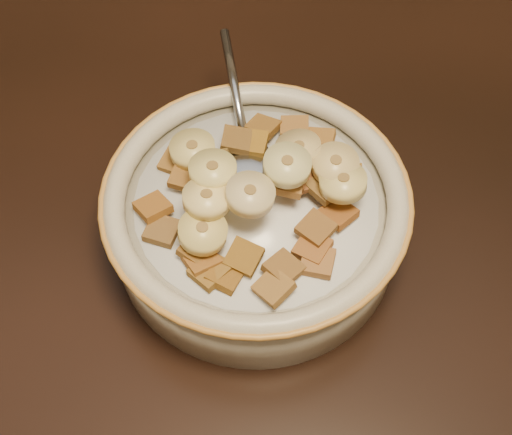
{
  "coord_description": "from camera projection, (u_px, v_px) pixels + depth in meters",
  "views": [
    {
      "loc": [
        0.11,
        -0.34,
        1.19
      ],
      "look_at": [
        0.11,
        -0.06,
        0.78
      ],
      "focal_mm": 50.0,
      "sensor_mm": 36.0,
      "label": 1
    }
  ],
  "objects": [
    {
      "name": "table",
      "position": [
        112.0,
        193.0,
        0.57
      ],
      "size": [
        1.44,
        0.96,
        0.04
      ],
      "primitive_type": "cube",
      "rotation": [
        0.0,
        0.0,
        0.04
      ],
      "color": "black",
      "rests_on": "floor"
    },
    {
      "name": "cereal_bowl",
      "position": [
        256.0,
        222.0,
        0.5
      ],
      "size": [
        0.2,
        0.2,
        0.05
      ],
      "primitive_type": "cylinder",
      "color": "beige",
      "rests_on": "table"
    },
    {
      "name": "milk",
      "position": [
        256.0,
        203.0,
        0.48
      ],
      "size": [
        0.16,
        0.16,
        0.0
      ],
      "primitive_type": "cylinder",
      "color": "white",
      "rests_on": "cereal_bowl"
    },
    {
      "name": "spoon",
      "position": [
        248.0,
        162.0,
        0.49
      ],
      "size": [
        0.04,
        0.05,
        0.01
      ],
      "primitive_type": "ellipsoid",
      "rotation": [
        0.0,
        0.0,
        3.29
      ],
      "color": "#9EA9B8",
      "rests_on": "cereal_bowl"
    },
    {
      "name": "cereal_square_0",
      "position": [
        283.0,
        268.0,
        0.44
      ],
      "size": [
        0.03,
        0.03,
        0.01
      ],
      "primitive_type": "cube",
      "rotation": [
        0.05,
        0.15,
        0.78
      ],
      "color": "brown",
      "rests_on": "milk"
    },
    {
      "name": "cereal_square_1",
      "position": [
        194.0,
        158.0,
        0.48
      ],
      "size": [
        0.03,
        0.03,
        0.01
      ],
      "primitive_type": "cube",
      "rotation": [
        -0.04,
        -0.15,
        0.62
      ],
      "color": "brown",
      "rests_on": "milk"
    },
    {
      "name": "cereal_square_2",
      "position": [
        309.0,
        176.0,
        0.47
      ],
      "size": [
        0.03,
        0.03,
        0.01
      ],
      "primitive_type": "cube",
      "rotation": [
        0.22,
        0.16,
        0.47
      ],
      "color": "#98582B",
      "rests_on": "milk"
    },
    {
      "name": "cereal_square_3",
      "position": [
        302.0,
        150.0,
        0.49
      ],
      "size": [
        0.02,
        0.02,
        0.01
      ],
      "primitive_type": "cube",
      "rotation": [
        0.11,
        0.07,
        0.19
      ],
      "color": "brown",
      "rests_on": "milk"
    },
    {
      "name": "cereal_square_4",
      "position": [
        215.0,
        164.0,
        0.48
      ],
      "size": [
        0.02,
        0.02,
        0.01
      ],
      "primitive_type": "cube",
      "rotation": [
        -0.23,
        -0.02,
        1.58
      ],
      "color": "brown",
      "rests_on": "milk"
    },
    {
      "name": "cereal_square_5",
      "position": [
        288.0,
        183.0,
        0.46
      ],
      "size": [
        0.02,
        0.02,
        0.01
      ],
      "primitive_type": "cube",
      "rotation": [
        0.09,
        -0.13,
        2.94
      ],
      "color": "olive",
      "rests_on": "milk"
    },
    {
      "name": "cereal_square_6",
      "position": [
        338.0,
        213.0,
        0.47
      ],
      "size": [
        0.03,
        0.03,
        0.01
      ],
      "primitive_type": "cube",
      "rotation": [
        0.09,
        0.14,
        2.32
      ],
      "color": "brown",
      "rests_on": "milk"
    },
    {
      "name": "cereal_square_7",
      "position": [
        285.0,
        168.0,
        0.47
      ],
      "size": [
        0.02,
        0.02,
        0.01
      ],
      "primitive_type": "cube",
      "rotation": [
        -0.03,
        0.07,
        2.99
      ],
      "color": "brown",
      "rests_on": "milk"
    },
    {
      "name": "cereal_square_8",
      "position": [
        225.0,
        275.0,
        0.44
      ],
      "size": [
        0.03,
        0.03,
        0.01
      ],
      "primitive_type": "cube",
      "rotation": [
        0.13,
        0.16,
        1.11
      ],
      "color": "brown",
      "rests_on": "milk"
    },
    {
      "name": "cereal_square_9",
      "position": [
        298.0,
        150.0,
        0.49
      ],
      "size": [
        0.03,
        0.03,
        0.01
      ],
      "primitive_type": "cube",
      "rotation": [
        -0.22,
        -0.04,
        0.65
      ],
      "color": "brown",
      "rests_on": "milk"
    },
    {
      "name": "cereal_square_10",
      "position": [
        347.0,
        177.0,
        0.48
      ],
      "size": [
        0.02,
        0.02,
        0.01
      ],
      "primitive_type": "cube",
      "rotation": [
        0.05,
        -0.09,
        1.49
      ],
      "color": "brown",
      "rests_on": "milk"
    },
    {
      "name": "cereal_square_11",
      "position": [
        252.0,
        143.0,
        0.49
      ],
      "size": [
        0.02,
        0.02,
        0.01
      ],
      "primitive_type": "cube",
      "rotation": [
        -0.04,
        0.03,
        2.91
      ],
      "color": "#99681E",
      "rests_on": "milk"
    },
    {
      "name": "cereal_square_12",
      "position": [
        236.0,
        140.0,
        0.49
      ],
      "size": [
        0.02,
        0.02,
        0.01
      ],
      "primitive_type": "cube",
      "rotation": [
        0.14,
        0.01,
        1.42
      ],
      "color": "brown",
      "rests_on": "milk"
    },
    {
      "name": "cereal_square_13",
      "position": [
        153.0,
        207.0,
        0.47
      ],
      "size": [
        0.03,
        0.03,
        0.01
      ],
      "primitive_type": "cube",
      "rotation": [
        -0.2,
        0.08,
        0.61
      ],
      "color": "brown",
      "rests_on": "milk"
    },
    {
      "name": "cereal_square_14",
      "position": [
        177.0,
        161.0,
        0.49
      ],
      "size": [
        0.03,
        0.03,
        0.01
      ],
      "primitive_type": "cube",
      "rotation": [
        -0.14,
        0.1,
        2.68
      ],
      "color": "brown",
      "rests_on": "milk"
    },
    {
      "name": "cereal_square_15",
      "position": [
        312.0,
        248.0,
        0.45
      ],
      "size": [
        0.03,
        0.03,
        0.01
      ],
      "primitive_type": "cube",
      "rotation": [
        -0.07,
        -0.06,
        1.01
      ],
      "color": "brown",
      "rests_on": "milk"
    },
    {
      "name": "cereal_square_16",
      "position": [
        186.0,
        177.0,
        0.48
      ],
      "size": [
        0.03,
        0.03,
        0.01
      ],
      "primitive_type": "cube",
      "rotation": [
        0.03,
        -0.08,
        1.25
      ],
      "color": "#955F27",
      "rests_on": "milk"
    },
    {
      "name": "cereal_square_17",
      "position": [
        316.0,
        228.0,
        0.45
      ],
      "size": [
        0.03,
        0.03,
        0.01
      ],
      "primitive_type": "cube",
      "rotation": [
        0.03,
        -0.07,
        0.84
      ],
      "color": "brown",
      "rests_on": "milk"
    },
    {
      "name": "cereal_square_18",
      "position": [
        325.0,
        187.0,
        0.47
      ],
      "size": [
        0.03,
        0.03,
        0.01
      ],
      "primitive_type": "cube",
      "rotation": [
        0.0,
        0.01,
        2.26
      ],
      "color": "brown",
      "rests_on": "milk"
    },
    {
      "name": "cereal_square_19",
      "position": [
        244.0,
        257.0,
        0.44
      ],
      "size": [
        0.03,
        0.03,
        0.01
      ],
      "primitive_type": "cube",
      "rotation": [
        -0.24,
        -0.06,
        2.66
      ],
      "color": "brown",
      "rests_on": "milk"
    },
    {
      "name": "cereal_square_20",
      "position": [
        263.0,
        127.0,
        0.51
      ],
      "size": [
        0.03,
        0.03,
        0.01
      ],
      "primitive_type": "cube",
      "rotation": [
        0.22,
        0.12,
        2.61
      ],
      "color": "#8E5E1F",
      "rests_on": "milk"
    },
    {
      "name": "cereal_square_21",
      "position": [
        304.0,
        151.0,
        0.49
      ],
      "size": [
        0.03,
        0.03,
        0.01
      ],
      "primitive_type": "cube",
      "rotation": [
        0.18,
        -0.17,
        0.99
      ],
      "color": "brown",
      "rests_on": "milk"
    },
    {
      "name": "cereal_square_22",
      "position": [
        202.0,
        260.0,
        0.45
      ],
      "size": [
        0.03,
        0.03,
        0.01
      ],
      "primitive_type": "cube",
      "rotation": [
        -0.17,
        0.08,
        0.52
      ],
      "color": "olive",
      "rests_on": "milk"
    },
    {
      "name": "cereal_square_23",
      "position": [
        274.0,
        287.0,
        0.43
      ],
      "size": [
        0.03,
        0.03,
        0.01
      ],
      "primitive_type": "cube",
      "rotation": [
        -0.18,
        -0.17,
        0.76
      ],
      "color": "olive",
      "rests_on": "milk"
    },
    {
      "name": "cereal_square_24",
      "position": [
        198.0,
        250.0,
        0.45
      ],
      "size": [
        0.03,
        0.03,
        0.01
      ],
      "primitive_type": "cube",
      "rotation": [
        0.21,
        0.07,
        0.99
      ],
      "color": "brown",
      "rests_on": "milk"
    },
    {
      "name": "cereal_square_25",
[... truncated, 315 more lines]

